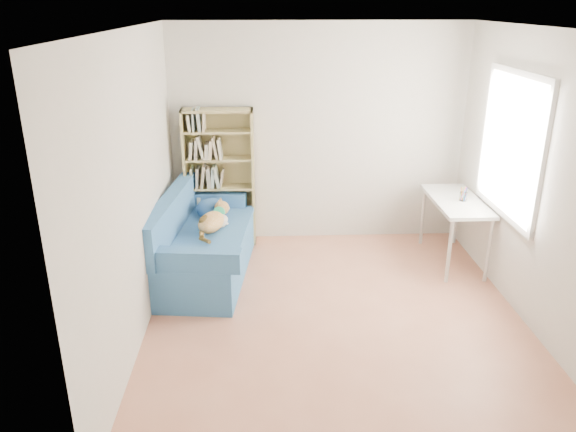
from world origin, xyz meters
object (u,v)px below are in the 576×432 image
at_px(sofa, 202,244).
at_px(bookshelf, 220,183).
at_px(pen_cup, 463,195).
at_px(desk, 456,206).

relative_size(sofa, bookshelf, 1.15).
xyz_separation_m(sofa, bookshelf, (0.16, 0.85, 0.42)).
relative_size(sofa, pen_cup, 12.00).
bearing_deg(bookshelf, sofa, -100.63).
relative_size(sofa, desk, 1.69).
distance_m(bookshelf, desk, 2.74).
bearing_deg(desk, sofa, -176.33).
bearing_deg(sofa, bookshelf, 85.55).
xyz_separation_m(desk, pen_cup, (0.05, -0.04, 0.14)).
distance_m(sofa, pen_cup, 2.91).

